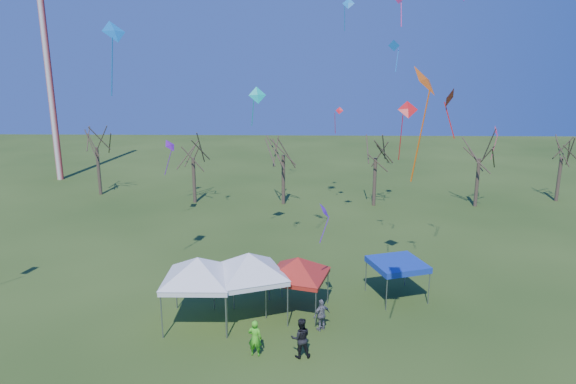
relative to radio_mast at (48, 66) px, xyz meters
The scene contains 26 objects.
ground 45.78m from the radio_mast, 50.53° to the right, with size 140.00×140.00×0.00m, color #264014.
radio_mast is the anchor object (origin of this frame).
tree_0 11.45m from the radio_mast, 42.77° to the right, with size 3.83×3.83×8.44m.
tree_1 20.72m from the radio_mast, 28.48° to the right, with size 3.42×3.42×7.54m.
tree_2 28.08m from the radio_mast, 20.57° to the right, with size 3.71×3.71×8.18m.
tree_3 36.04m from the radio_mast, 16.31° to the right, with size 3.59×3.59×7.91m.
tree_4 44.96m from the radio_mast, 12.99° to the right, with size 3.58×3.58×7.89m.
tree_5 52.76m from the radio_mast, ahead, with size 3.39×3.39×7.46m.
tent_white_west 40.20m from the radio_mast, 55.50° to the right, with size 4.68×4.68×4.13m.
tent_white_mid 41.13m from the radio_mast, 52.07° to the right, with size 4.40×4.40×4.15m.
tent_red 42.21m from the radio_mast, 48.65° to the right, with size 3.87×3.87×3.55m.
tent_blue 45.00m from the radio_mast, 41.63° to the right, with size 3.47×3.47×2.16m.
person_dark 46.07m from the radio_mast, 52.23° to the right, with size 0.92×0.72×1.89m, color black.
person_green 44.84m from the radio_mast, 54.34° to the right, with size 0.63×0.42×1.74m, color #49CC20.
person_grey 44.93m from the radio_mast, 49.20° to the right, with size 0.97×0.40×1.65m, color slate.
kite_19 38.04m from the radio_mast, 26.53° to the right, with size 0.91×0.73×2.31m.
kite_22 32.95m from the radio_mast, 21.52° to the right, with size 0.79×0.73×2.33m.
kite_8 35.57m from the radio_mast, 59.06° to the right, with size 1.38×1.43×3.61m.
kite_13 23.49m from the radio_mast, 42.51° to the right, with size 1.17×1.37×2.89m.
kite_12 46.10m from the radio_mast, 12.40° to the right, with size 0.81×1.01×3.09m.
kite_11 32.34m from the radio_mast, 41.13° to the right, with size 1.32×0.91×2.67m.
kite_5 49.56m from the radio_mast, 50.64° to the right, with size 1.35×1.50×4.00m.
kite_27 47.01m from the radio_mast, 43.88° to the right, with size 0.86×1.00×2.32m.
kite_24 37.23m from the radio_mast, 35.30° to the right, with size 0.84×0.54×2.04m.
kite_17 43.39m from the radio_mast, 40.47° to the right, with size 1.09×0.72×3.28m.
kite_1 43.39m from the radio_mast, 48.43° to the right, with size 0.64×0.95×2.00m.
Camera 1 is at (-0.71, -21.96, 13.04)m, focal length 32.00 mm.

